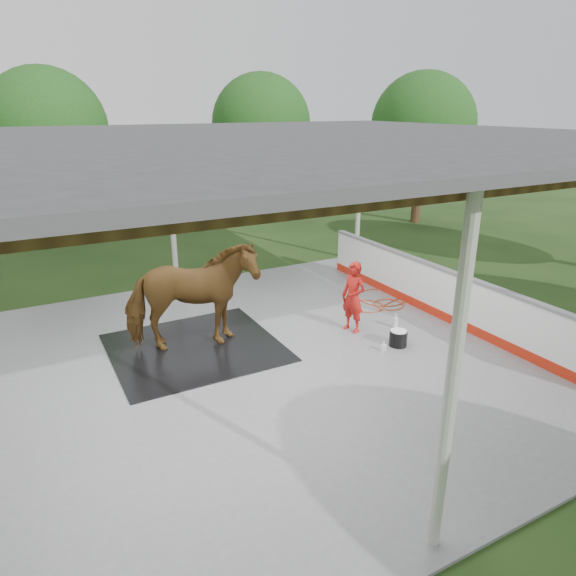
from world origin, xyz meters
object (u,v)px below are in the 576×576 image
horse (192,297)px  handler (353,297)px  dasher_board (441,294)px  wash_bucket (398,338)px

horse → handler: size_ratio=1.65×
dasher_board → handler: bearing=171.9°
dasher_board → horse: size_ratio=3.24×
dasher_board → horse: horse is taller
dasher_board → wash_bucket: bearing=-157.8°
horse → wash_bucket: 4.10m
wash_bucket → horse: bearing=153.1°
dasher_board → horse: (-5.34, 1.08, 0.52)m
dasher_board → wash_bucket: 1.95m
dasher_board → handler: 2.18m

